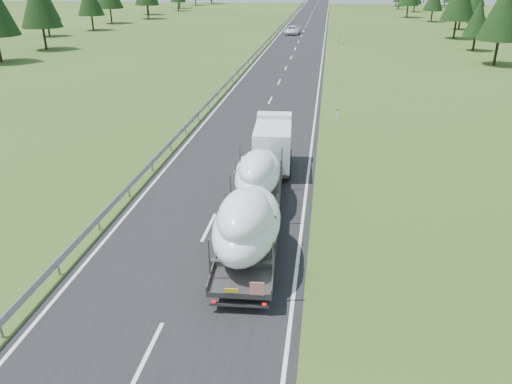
# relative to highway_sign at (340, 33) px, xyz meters

# --- Properties ---
(ground) EXTENTS (400.00, 400.00, 0.00)m
(ground) POSITION_rel_highway_sign_xyz_m (-7.20, -80.00, -1.81)
(ground) COLOR #334D19
(ground) RESTS_ON ground
(road_surface) EXTENTS (10.00, 400.00, 0.02)m
(road_surface) POSITION_rel_highway_sign_xyz_m (-7.20, 20.00, -1.80)
(road_surface) COLOR black
(road_surface) RESTS_ON ground
(guardrail) EXTENTS (0.10, 400.00, 0.76)m
(guardrail) POSITION_rel_highway_sign_xyz_m (-12.50, 19.94, -1.21)
(guardrail) COLOR slate
(guardrail) RESTS_ON ground
(marker_posts) EXTENTS (0.13, 350.08, 1.00)m
(marker_posts) POSITION_rel_highway_sign_xyz_m (-0.70, 75.00, -1.27)
(marker_posts) COLOR silver
(marker_posts) RESTS_ON ground
(highway_sign) EXTENTS (0.08, 0.90, 2.60)m
(highway_sign) POSITION_rel_highway_sign_xyz_m (0.00, 0.00, 0.00)
(highway_sign) COLOR slate
(highway_sign) RESTS_ON ground
(boat_truck) EXTENTS (3.21, 17.45, 3.74)m
(boat_truck) POSITION_rel_highway_sign_xyz_m (-4.91, -69.88, 0.16)
(boat_truck) COLOR white
(boat_truck) RESTS_ON ground
(distant_van) EXTENTS (3.11, 6.01, 1.62)m
(distant_van) POSITION_rel_highway_sign_xyz_m (-9.17, 12.66, -1.00)
(distant_van) COLOR white
(distant_van) RESTS_ON ground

